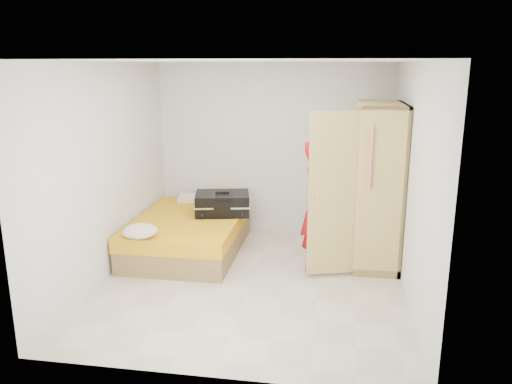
% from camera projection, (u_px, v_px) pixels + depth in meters
% --- Properties ---
extents(room, '(4.00, 4.02, 2.60)m').
position_uv_depth(room, '(252.00, 177.00, 5.80)').
color(room, beige).
rests_on(room, ground).
extents(bed, '(1.42, 2.02, 0.50)m').
position_uv_depth(bed, '(189.00, 234.00, 7.01)').
color(bed, olive).
rests_on(bed, ground).
extents(wardrobe, '(1.15, 1.35, 2.10)m').
position_uv_depth(wardrobe, '(374.00, 189.00, 6.46)').
color(wardrobe, tan).
rests_on(wardrobe, ground).
extents(person, '(0.58, 0.71, 1.67)m').
position_uv_depth(person, '(319.00, 205.00, 6.31)').
color(person, red).
rests_on(person, ground).
extents(suitcase, '(0.87, 0.71, 0.33)m').
position_uv_depth(suitcase, '(222.00, 204.00, 7.09)').
color(suitcase, black).
rests_on(suitcase, bed).
extents(round_cushion, '(0.43, 0.43, 0.16)m').
position_uv_depth(round_cushion, '(140.00, 231.00, 6.12)').
color(round_cushion, white).
rests_on(round_cushion, bed).
extents(pillow, '(0.52, 0.27, 0.09)m').
position_uv_depth(pillow, '(196.00, 198.00, 7.77)').
color(pillow, white).
rests_on(pillow, bed).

